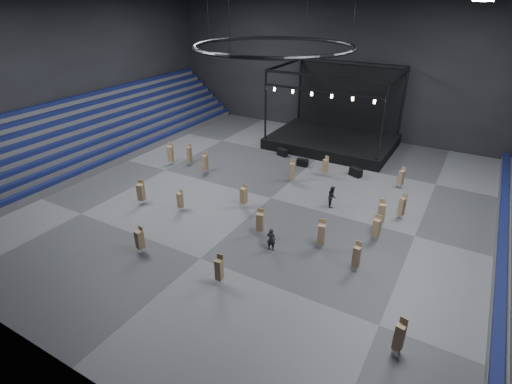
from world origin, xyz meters
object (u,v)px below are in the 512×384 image
Objects in this scene: chair_stack_0 at (381,212)px; chair_stack_2 at (260,221)px; chair_stack_13 at (140,239)px; chair_stack_6 at (180,200)px; chair_stack_14 at (399,336)px; chair_stack_12 at (356,256)px; chair_stack_3 at (141,192)px; chair_stack_10 at (292,170)px; chair_stack_9 at (401,177)px; flight_case_right at (356,172)px; chair_stack_8 at (321,233)px; chair_stack_7 at (219,269)px; chair_stack_11 at (377,227)px; flight_case_mid at (302,163)px; chair_stack_4 at (244,195)px; stage at (335,133)px; crew_member at (332,196)px; flight_case_left at (282,152)px; chair_stack_1 at (171,153)px; man_center at (271,239)px; chair_stack_15 at (325,166)px; chair_stack_16 at (402,206)px; chair_stack_5 at (205,162)px.

chair_stack_2 is (-7.61, -5.90, -0.03)m from chair_stack_0.
chair_stack_6 is at bearing 116.71° from chair_stack_13.
chair_stack_14 is (17.85, -0.00, 0.06)m from chair_stack_13.
chair_stack_3 is at bearing -174.45° from chair_stack_12.
chair_stack_10 is (-9.58, 3.88, -0.00)m from chair_stack_0.
chair_stack_9 is 0.89× the size of chair_stack_10.
flight_case_right is 0.54× the size of chair_stack_8.
chair_stack_13 is (-6.81, 0.00, 0.00)m from chair_stack_7.
chair_stack_8 reaches higher than chair_stack_11.
chair_stack_3 is 1.15× the size of chair_stack_6.
flight_case_mid is 0.55× the size of chair_stack_4.
crew_member is (5.26, -14.89, -0.50)m from stage.
stage is at bearing 98.07° from chair_stack_4.
chair_stack_8 reaches higher than flight_case_left.
flight_case_right reaches higher than flight_case_left.
chair_stack_1 is at bearing 155.83° from chair_stack_6.
chair_stack_14 is 1.31× the size of man_center.
chair_stack_15 is at bearing 84.41° from chair_stack_13.
chair_stack_10 is at bearing -80.11° from flight_case_mid.
chair_stack_14 is (6.97, -6.95, -0.03)m from chair_stack_8.
chair_stack_16 is (23.83, 0.72, -0.16)m from chair_stack_1.
chair_stack_16 is at bearing 55.43° from chair_stack_7.
chair_stack_8 is at bearing 161.20° from chair_stack_12.
chair_stack_8 is at bearing -51.70° from chair_stack_15.
stage is at bearing 52.09° from chair_stack_3.
crew_member is (-1.52, 6.38, -0.28)m from chair_stack_8.
flight_case_mid is 0.93× the size of flight_case_right.
chair_stack_8 is (-2.96, -5.20, 0.00)m from chair_stack_0.
man_center is (9.34, -1.22, -0.16)m from chair_stack_6.
man_center is (7.52, -16.84, 0.49)m from flight_case_left.
man_center is (7.88, 4.94, -0.24)m from chair_stack_13.
flight_case_right is 0.57× the size of chair_stack_16.
chair_stack_16 reaches higher than flight_case_left.
flight_case_mid is at bearing 82.89° from chair_stack_2.
chair_stack_12 reaches higher than chair_stack_7.
chair_stack_15 is (-7.19, -1.00, 0.02)m from chair_stack_9.
chair_stack_16 is at bearing 1.95° from chair_stack_5.
flight_case_mid is 17.88m from chair_stack_12.
chair_stack_10 is (0.73, -4.18, 0.83)m from flight_case_mid.
chair_stack_11 is at bearing -65.39° from chair_stack_9.
chair_stack_0 is 10.02m from chair_stack_15.
chair_stack_10 is at bearing -138.13° from flight_case_right.
stage is 6.02× the size of chair_stack_0.
chair_stack_11 is (22.90, -3.58, -0.16)m from chair_stack_1.
chair_stack_1 is 1.12× the size of chair_stack_16.
flight_case_left is 0.54× the size of chair_stack_16.
chair_stack_5 is 14.23m from chair_stack_13.
chair_stack_4 reaches higher than chair_stack_15.
chair_stack_4 is 1.13× the size of crew_member.
flight_case_left is at bearing 60.33° from chair_stack_5.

